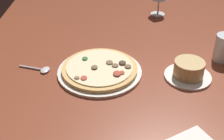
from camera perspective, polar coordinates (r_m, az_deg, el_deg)
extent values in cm
cube|color=brown|center=(97.03, 2.39, -3.36)|extent=(150.00, 110.00, 4.00)
cylinder|color=silver|center=(100.02, -2.32, -0.30)|extent=(27.60, 27.60, 1.00)
cylinder|color=tan|center=(99.40, -2.33, 0.22)|extent=(24.79, 24.79, 1.20)
cylinder|color=beige|center=(98.96, -2.34, 0.60)|extent=(21.69, 21.69, 0.40)
ellipsoid|color=#937556|center=(93.78, -6.57, -1.39)|extent=(1.67, 1.65, 0.54)
ellipsoid|color=#AD4733|center=(93.49, -5.29, -1.47)|extent=(2.50, 2.03, 0.41)
ellipsoid|color=#AD4733|center=(94.76, 0.95, -0.65)|extent=(3.17, 2.55, 0.72)
ellipsoid|color=brown|center=(98.86, 0.57, 0.89)|extent=(2.43, 2.21, 0.44)
ellipsoid|color=brown|center=(97.89, -3.30, 0.53)|extent=(2.51, 2.14, 0.66)
ellipsoid|color=#387033|center=(102.80, -5.09, 2.19)|extent=(2.31, 1.90, 0.52)
ellipsoid|color=#4C3828|center=(99.97, 1.96, 1.38)|extent=(2.70, 2.38, 0.74)
ellipsoid|color=#AD4733|center=(95.46, 1.88, -0.46)|extent=(2.10, 1.66, 0.47)
ellipsoid|color=brown|center=(100.38, -0.48, 1.46)|extent=(2.70, 2.33, 0.45)
ellipsoid|color=brown|center=(98.35, 3.00, 0.69)|extent=(2.37, 2.19, 0.58)
cylinder|color=silver|center=(100.88, 13.96, -1.16)|extent=(15.03, 15.03, 0.80)
cylinder|color=tan|center=(99.25, 14.20, 0.24)|extent=(9.56, 9.56, 5.14)
cylinder|color=silver|center=(142.91, 8.53, 10.31)|extent=(6.43, 6.43, 0.40)
cylinder|color=silver|center=(141.48, 8.66, 11.68)|extent=(0.80, 0.80, 7.02)
cylinder|color=silver|center=(111.45, 20.21, 3.90)|extent=(6.49, 6.49, 9.49)
cylinder|color=silver|center=(112.48, 19.99, 2.95)|extent=(5.97, 5.97, 5.16)
ellipsoid|color=silver|center=(103.13, -12.40, 0.00)|extent=(4.59, 3.75, 1.00)
cylinder|color=silver|center=(105.40, -14.70, 0.35)|extent=(3.19, 9.47, 0.70)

